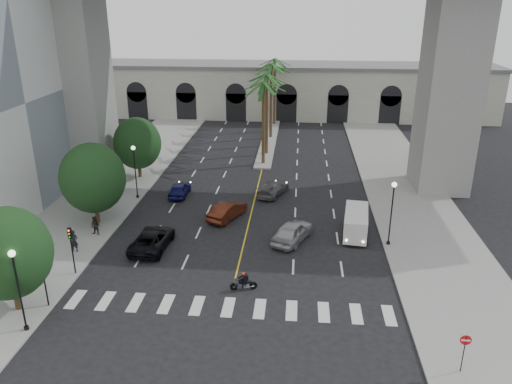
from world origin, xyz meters
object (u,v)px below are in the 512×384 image
at_px(traffic_signal_far, 71,243).
at_px(pedestrian_b, 95,226).
at_px(traffic_signal_near, 43,272).
at_px(car_c, 152,239).
at_px(car_e, 180,189).
at_px(pedestrian_a, 74,241).
at_px(lamp_post_right, 392,208).
at_px(cargo_van, 356,222).
at_px(motorcycle_rider, 244,282).
at_px(do_not_enter_sign, 465,346).
at_px(lamp_post_left_far, 135,167).
at_px(car_b, 227,211).
at_px(car_d, 273,188).
at_px(lamp_post_left_near, 18,284).
at_px(car_a, 292,231).

height_order(traffic_signal_far, pedestrian_b, traffic_signal_far).
distance_m(traffic_signal_near, pedestrian_b, 10.25).
xyz_separation_m(car_c, car_e, (-0.46, 11.16, -0.06)).
distance_m(pedestrian_a, pedestrian_b, 2.99).
bearing_deg(lamp_post_right, cargo_van, 145.80).
relative_size(motorcycle_rider, do_not_enter_sign, 0.76).
height_order(lamp_post_right, traffic_signal_far, lamp_post_right).
relative_size(lamp_post_left_far, car_b, 1.18).
xyz_separation_m(traffic_signal_near, pedestrian_a, (-1.40, 7.15, -1.50)).
bearing_deg(car_b, traffic_signal_far, 72.31).
relative_size(lamp_post_right, car_d, 1.13).
bearing_deg(cargo_van, do_not_enter_sign, -69.53).
xyz_separation_m(traffic_signal_near, do_not_enter_sign, (24.14, -3.88, -0.77)).
bearing_deg(car_b, lamp_post_left_far, 1.06).
height_order(traffic_signal_near, pedestrian_b, traffic_signal_near).
xyz_separation_m(lamp_post_left_near, car_a, (15.24, 13.20, -2.40)).
bearing_deg(pedestrian_a, pedestrian_b, 75.40).
relative_size(lamp_post_left_near, traffic_signal_near, 1.47).
xyz_separation_m(cargo_van, do_not_enter_sign, (3.87, -16.03, 0.57)).
relative_size(traffic_signal_near, car_c, 0.68).
relative_size(motorcycle_rider, car_a, 0.37).
relative_size(lamp_post_left_near, lamp_post_right, 1.00).
bearing_deg(car_d, do_not_enter_sign, 133.98).
bearing_deg(car_c, car_a, -165.34).
bearing_deg(do_not_enter_sign, car_d, 116.73).
bearing_deg(lamp_post_left_near, traffic_signal_far, 89.12).
bearing_deg(lamp_post_left_near, pedestrian_a, 97.66).
bearing_deg(do_not_enter_sign, car_e, 133.16).
bearing_deg(car_d, car_a, 121.66).
xyz_separation_m(lamp_post_right, pedestrian_b, (-23.59, -0.41, -2.27)).
bearing_deg(pedestrian_b, motorcycle_rider, -15.84).
xyz_separation_m(lamp_post_left_near, car_b, (9.41, 17.10, -2.47)).
bearing_deg(traffic_signal_far, pedestrian_b, 98.35).
bearing_deg(cargo_van, lamp_post_right, -27.29).
bearing_deg(do_not_enter_sign, motorcycle_rider, 152.15).
bearing_deg(lamp_post_left_near, lamp_post_right, 29.69).
bearing_deg(cargo_van, car_b, 174.32).
xyz_separation_m(traffic_signal_far, cargo_van, (20.28, 8.15, -1.34)).
distance_m(lamp_post_right, motorcycle_rider, 13.17).
distance_m(cargo_van, pedestrian_b, 21.27).
height_order(traffic_signal_far, cargo_van, traffic_signal_far).
xyz_separation_m(car_a, car_d, (-2.14, 10.05, -0.14)).
relative_size(car_e, cargo_van, 0.79).
bearing_deg(car_a, traffic_signal_near, 58.53).
relative_size(lamp_post_left_near, car_b, 1.18).
distance_m(car_b, pedestrian_a, 13.04).
height_order(cargo_van, pedestrian_b, cargo_van).
height_order(traffic_signal_near, cargo_van, traffic_signal_near).
bearing_deg(do_not_enter_sign, lamp_post_left_near, 179.12).
distance_m(lamp_post_right, car_a, 7.94).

